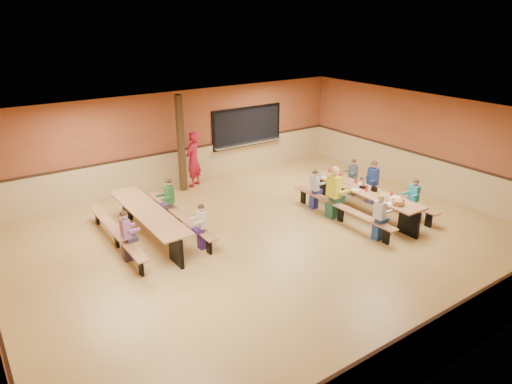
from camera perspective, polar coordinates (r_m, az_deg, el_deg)
ground at (r=11.25m, az=1.95°, el=-6.20°), size 12.00×12.00×0.00m
room_envelope at (r=10.95m, az=2.00°, el=-2.99°), size 12.04×10.04×3.02m
kitchen_pass_through at (r=15.96m, az=-1.10°, el=7.95°), size 2.78×0.28×1.38m
structural_post at (r=14.15m, az=-9.35°, el=5.95°), size 0.18×0.18×3.00m
cafeteria_table_main at (r=12.86m, az=13.26°, el=-0.55°), size 1.91×3.70×0.74m
cafeteria_table_second at (r=11.51m, az=-13.33°, el=-3.22°), size 1.91×3.70×0.74m
seated_child_white_left at (r=11.49m, az=15.13°, el=-3.11°), size 0.35×0.29×1.18m
seated_adult_yellow at (r=12.43m, az=9.66°, el=-0.10°), size 0.48×0.39×1.43m
seated_child_grey_left at (r=13.00m, az=7.31°, el=0.30°), size 0.33×0.27×1.13m
seated_child_teal_right at (r=12.87m, az=19.05°, el=-0.93°), size 0.34×0.28×1.15m
seated_child_navy_right at (r=13.66m, az=14.35°, el=1.15°), size 0.40×0.32×1.26m
seated_child_char_right at (r=14.18m, az=11.98°, el=1.79°), size 0.33×0.27×1.12m
seated_child_purple_sec at (r=10.59m, az=-15.94°, el=-5.33°), size 0.36×0.29×1.19m
seated_child_green_sec at (r=12.22m, az=-10.74°, el=-1.12°), size 0.37×0.30×1.21m
seated_child_tan_sec at (r=10.77m, az=-6.78°, el=-4.34°), size 0.33×0.27×1.12m
standing_woman at (r=14.65m, az=-7.85°, el=4.06°), size 0.77×0.72×1.78m
punch_pitcher at (r=13.21m, az=10.44°, el=1.78°), size 0.16×0.16×0.22m
chip_bowl at (r=11.95m, az=17.35°, el=-1.21°), size 0.32×0.32×0.15m
napkin_dispenser at (r=12.67m, az=14.57°, el=0.35°), size 0.10×0.14×0.13m
condiment_mustard at (r=12.43m, az=15.05°, el=-0.02°), size 0.06×0.06×0.17m
condiment_ketchup at (r=12.61m, az=13.67°, el=0.43°), size 0.06×0.06×0.17m
table_paddle at (r=12.82m, az=13.31°, el=1.06°), size 0.16×0.16×0.56m
place_settings at (r=12.76m, az=13.36°, el=0.57°), size 0.65×3.30×0.11m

